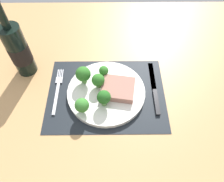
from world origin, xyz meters
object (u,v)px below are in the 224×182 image
fork (58,90)px  knife (155,91)px  wine_bottle (19,50)px  steak (118,88)px  plate (106,92)px

fork → knife: bearing=-1.1°
wine_bottle → steak: bearing=-18.0°
knife → steak: bearing=179.7°
plate → steak: 4.53cm
steak → plate: bearing=-175.0°
fork → wine_bottle: wine_bottle is taller
steak → fork: (-21.15, 1.07, -2.57)cm
knife → wine_bottle: 48.82cm
plate → fork: (-17.11, 1.42, -0.55)cm
steak → knife: steak is taller
fork → steak: bearing=-2.5°
fork → wine_bottle: 18.71cm
plate → wine_bottle: 33.07cm
plate → wine_bottle: (-29.70, 11.30, 9.15)cm
plate → fork: size_ratio=1.39×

